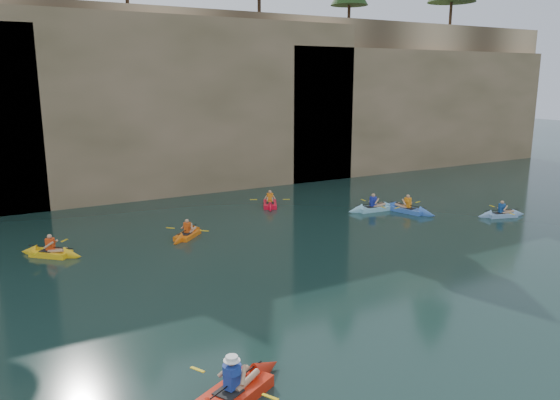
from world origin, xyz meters
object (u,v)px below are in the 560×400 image
kayaker_orange (187,234)px  kayaker_ltblue_near (501,214)px  main_kayaker (232,394)px  kayaker_red_far (270,204)px

kayaker_orange → kayaker_ltblue_near: kayaker_ltblue_near is taller
main_kayaker → kayaker_orange: size_ratio=1.49×
kayaker_orange → kayaker_red_far: (6.43, 3.63, 0.01)m
kayaker_ltblue_near → kayaker_red_far: kayaker_red_far is taller
kayaker_orange → kayaker_red_far: 7.38m
kayaker_ltblue_near → kayaker_red_far: bearing=156.7°
kayaker_orange → kayaker_red_far: bearing=-14.6°
kayaker_ltblue_near → main_kayaker: bearing=-139.2°
main_kayaker → kayaker_red_far: (10.22, 16.80, -0.04)m
kayaker_orange → kayaker_ltblue_near: 16.75m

